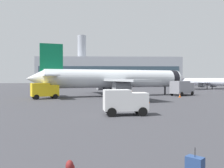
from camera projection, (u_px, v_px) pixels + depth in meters
airplane_at_gate at (115, 79)px, 52.57m from camera, size 34.93×31.91×10.50m
airplane_taxiing at (207, 82)px, 87.89m from camera, size 19.61×21.31×7.22m
service_truck at (44, 90)px, 45.20m from camera, size 5.28×4.11×2.90m
fuel_truck at (182, 87)px, 54.10m from camera, size 6.13×5.71×3.20m
cargo_van at (125, 101)px, 25.08m from camera, size 4.60×2.75×2.60m
safety_cone_near at (143, 101)px, 35.94m from camera, size 0.44×0.44×0.83m
safety_cone_mid at (148, 101)px, 37.64m from camera, size 0.44×0.44×0.72m
safety_cone_far at (180, 96)px, 48.97m from camera, size 0.44×0.44×0.72m
safety_cone_outer at (132, 92)px, 62.79m from camera, size 0.44×0.44×0.61m
rolling_suitcase at (195, 166)px, 9.42m from camera, size 0.73×0.74×1.10m
traveller_backpack at (70, 166)px, 9.82m from camera, size 0.36×0.40×0.48m
terminal_building at (109, 72)px, 130.67m from camera, size 71.86×22.28×26.39m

